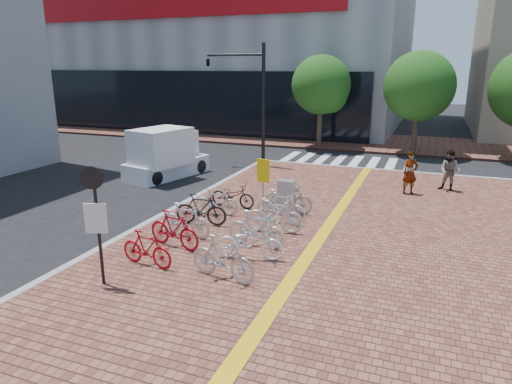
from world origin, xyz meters
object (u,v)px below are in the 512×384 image
at_px(bike_10, 281,207).
at_px(traffic_light_pole, 237,82).
at_px(bike_9, 274,216).
at_px(pedestrian_a, 410,173).
at_px(bike_6, 223,258).
at_px(bike_7, 250,242).
at_px(bike_1, 174,229).
at_px(bike_0, 147,249).
at_px(bike_8, 256,229).
at_px(box_truck, 165,154).
at_px(bike_4, 216,202).
at_px(bike_2, 185,220).
at_px(utility_box, 286,197).
at_px(bike_3, 201,209).
at_px(yellow_sign, 263,175).
at_px(notice_sign, 96,212).
at_px(bike_5, 233,195).
at_px(bike_11, 289,198).
at_px(pedestrian_b, 450,171).

height_order(bike_10, traffic_light_pole, traffic_light_pole).
distance_m(bike_9, pedestrian_a, 7.51).
xyz_separation_m(bike_6, bike_7, (0.16, 1.42, -0.07)).
bearing_deg(bike_1, bike_0, -168.83).
height_order(bike_8, box_truck, box_truck).
bearing_deg(bike_9, bike_4, 59.41).
xyz_separation_m(bike_4, bike_6, (2.45, -4.65, 0.09)).
xyz_separation_m(bike_2, bike_6, (2.40, -2.32, 0.03)).
bearing_deg(utility_box, traffic_light_pole, 124.37).
bearing_deg(bike_3, yellow_sign, -40.49).
bearing_deg(bike_3, traffic_light_pole, 8.79).
distance_m(bike_0, bike_2, 2.33).
xyz_separation_m(bike_3, bike_8, (2.46, -1.13, 0.01)).
relative_size(bike_3, bike_10, 0.93).
height_order(bike_0, notice_sign, notice_sign).
distance_m(bike_4, bike_7, 4.16).
relative_size(bike_2, notice_sign, 0.60).
xyz_separation_m(bike_3, bike_10, (2.50, 1.11, 0.04)).
height_order(bike_4, box_truck, box_truck).
bearing_deg(bike_9, pedestrian_a, -40.41).
distance_m(bike_1, yellow_sign, 4.53).
xyz_separation_m(bike_2, bike_3, (-0.06, 1.17, 0.00)).
distance_m(bike_4, bike_6, 5.26).
xyz_separation_m(bike_8, notice_sign, (-2.68, -3.71, 1.35)).
height_order(bike_3, bike_8, bike_8).
bearing_deg(bike_5, bike_11, -84.38).
bearing_deg(bike_6, utility_box, 11.32).
xyz_separation_m(bike_1, bike_9, (2.36, 2.28, 0.01)).
relative_size(bike_6, bike_7, 1.00).
xyz_separation_m(pedestrian_a, box_truck, (-11.59, -0.51, 0.12)).
bearing_deg(bike_2, notice_sign, -178.82).
distance_m(bike_4, pedestrian_a, 8.42).
distance_m(bike_2, bike_11, 4.22).
bearing_deg(bike_10, bike_9, -165.22).
distance_m(bike_5, box_truck, 6.68).
height_order(bike_0, bike_7, bike_7).
bearing_deg(bike_2, box_truck, 41.43).
xyz_separation_m(bike_2, pedestrian_a, (6.34, 7.80, 0.37)).
bearing_deg(bike_7, bike_4, 27.08).
relative_size(utility_box, notice_sign, 0.42).
distance_m(yellow_sign, traffic_light_pole, 9.15).
bearing_deg(bike_6, pedestrian_b, -15.70).
xyz_separation_m(bike_0, bike_11, (2.20, 5.84, 0.06)).
distance_m(notice_sign, box_truck, 12.06).
bearing_deg(bike_8, pedestrian_b, -27.86).
xyz_separation_m(pedestrian_a, utility_box, (-4.03, -4.47, -0.28)).
height_order(utility_box, box_truck, box_truck).
xyz_separation_m(bike_0, pedestrian_a, (6.21, 10.13, 0.42)).
distance_m(bike_8, utility_box, 3.29).
bearing_deg(yellow_sign, bike_1, -106.02).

